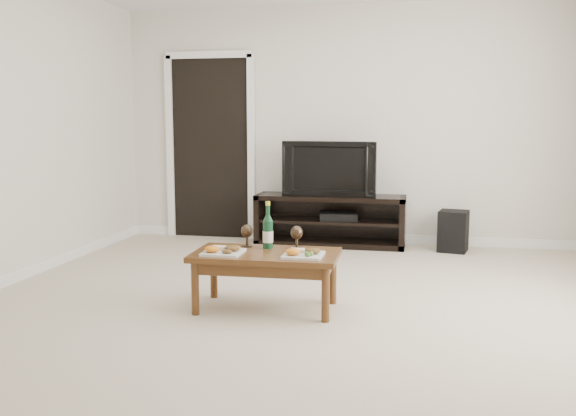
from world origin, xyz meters
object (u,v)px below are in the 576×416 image
Objects in this scene: media_console at (330,220)px; subwoofer at (453,231)px; coffee_table at (266,281)px; television at (331,168)px.

media_console is 1.31m from subwoofer.
subwoofer is 0.41× the size of coffee_table.
subwoofer is (1.30, -0.07, -0.06)m from media_console.
television is at bearing 0.00° from media_console.
television reaches higher than coffee_table.
television reaches higher than subwoofer.
television is 2.38× the size of subwoofer.
subwoofer is at bearing 59.22° from coffee_table.
media_console reaches higher than coffee_table.
media_console is at bearing 87.17° from coffee_table.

